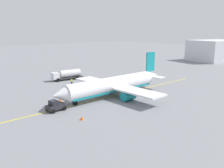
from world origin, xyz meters
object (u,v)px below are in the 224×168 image
at_px(pushback_tug, 55,106).
at_px(refueling_worker, 72,82).
at_px(safety_cone_nose, 82,118).
at_px(safety_cone_wingtip, 60,100).
at_px(airplane, 114,85).
at_px(fuel_tanker, 67,74).

relative_size(pushback_tug, refueling_worker, 2.16).
bearing_deg(safety_cone_nose, refueling_worker, -122.29).
xyz_separation_m(pushback_tug, safety_cone_wingtip, (-4.09, -4.58, -0.67)).
relative_size(airplane, refueling_worker, 19.20).
bearing_deg(safety_cone_nose, safety_cone_wingtip, -106.07).
distance_m(pushback_tug, safety_cone_wingtip, 6.18).
bearing_deg(pushback_tug, airplane, 178.92).
relative_size(airplane, safety_cone_nose, 47.68).
distance_m(airplane, refueling_worker, 17.23).
bearing_deg(fuel_tanker, airplane, 82.29).
xyz_separation_m(pushback_tug, refueling_worker, (-15.97, -16.83, -0.19)).
bearing_deg(safety_cone_nose, fuel_tanker, -120.69).
relative_size(refueling_worker, safety_cone_wingtip, 2.54).
bearing_deg(safety_cone_wingtip, fuel_tanker, -128.22).
bearing_deg(fuel_tanker, refueling_worker, 65.52).
xyz_separation_m(fuel_tanker, safety_cone_nose, (18.42, 31.04, -1.38)).
relative_size(pushback_tug, safety_cone_wingtip, 5.50).
relative_size(fuel_tanker, refueling_worker, 6.07).
xyz_separation_m(fuel_tanker, refueling_worker, (3.07, 6.74, -0.90)).
bearing_deg(fuel_tanker, pushback_tug, 51.07).
height_order(airplane, pushback_tug, airplane).
height_order(safety_cone_nose, safety_cone_wingtip, safety_cone_nose).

